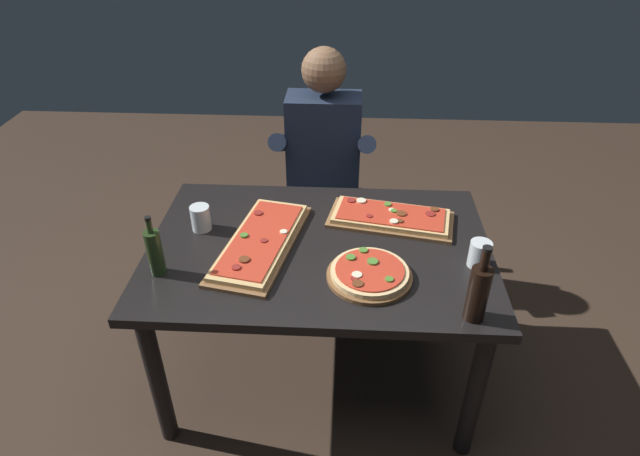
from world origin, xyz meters
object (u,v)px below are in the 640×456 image
object	(u,v)px
pizza_rectangular_front	(391,217)
oil_bottle_amber	(155,252)
dining_table	(319,263)
tumbler_near_camera	(479,254)
pizza_round_far	(369,274)
diner_chair	(324,194)
wine_bottle_dark	(478,292)
pizza_rectangular_left	(261,242)
tumbler_far_side	(201,219)
seated_diner	(323,163)

from	to	relation	value
pizza_rectangular_front	oil_bottle_amber	size ratio (longest dim) A/B	2.27
dining_table	tumbler_near_camera	distance (m)	0.65
pizza_round_far	tumbler_near_camera	distance (m)	0.44
pizza_rectangular_front	pizza_round_far	world-z (taller)	same
diner_chair	pizza_rectangular_front	bearing A→B (deg)	-64.01
pizza_round_far	wine_bottle_dark	distance (m)	0.41
pizza_rectangular_left	tumbler_far_side	size ratio (longest dim) A/B	6.06
dining_table	diner_chair	distance (m)	0.87
dining_table	tumbler_far_side	world-z (taller)	tumbler_far_side
dining_table	diner_chair	world-z (taller)	diner_chair
oil_bottle_amber	tumbler_near_camera	size ratio (longest dim) A/B	2.37
pizza_rectangular_front	tumbler_near_camera	xyz separation A→B (m)	(0.32, -0.29, 0.03)
oil_bottle_amber	pizza_rectangular_left	bearing A→B (deg)	28.39
pizza_round_far	wine_bottle_dark	bearing A→B (deg)	-28.89
pizza_rectangular_front	wine_bottle_dark	bearing A→B (deg)	-67.03
diner_chair	oil_bottle_amber	bearing A→B (deg)	-118.54
tumbler_near_camera	pizza_round_far	bearing A→B (deg)	-166.57
pizza_round_far	oil_bottle_amber	world-z (taller)	oil_bottle_amber
tumbler_near_camera	dining_table	bearing A→B (deg)	170.79
oil_bottle_amber	tumbler_far_side	world-z (taller)	oil_bottle_amber
tumbler_near_camera	diner_chair	bearing A→B (deg)	123.94
oil_bottle_amber	seated_diner	distance (m)	1.12
tumbler_far_side	oil_bottle_amber	bearing A→B (deg)	-106.95
pizza_round_far	diner_chair	bearing A→B (deg)	101.78
dining_table	pizza_rectangular_left	size ratio (longest dim) A/B	2.10
tumbler_near_camera	oil_bottle_amber	bearing A→B (deg)	-174.73
pizza_round_far	oil_bottle_amber	distance (m)	0.81
oil_bottle_amber	seated_diner	bearing A→B (deg)	58.51
dining_table	pizza_round_far	xyz separation A→B (m)	(0.20, -0.20, 0.12)
tumbler_far_side	pizza_round_far	bearing A→B (deg)	-22.47
pizza_rectangular_left	tumbler_near_camera	distance (m)	0.87
pizza_round_far	wine_bottle_dark	size ratio (longest dim) A/B	1.10
diner_chair	seated_diner	size ratio (longest dim) A/B	0.65
diner_chair	tumbler_near_camera	bearing A→B (deg)	-56.06
diner_chair	tumbler_far_side	bearing A→B (deg)	-122.60
dining_table	tumbler_near_camera	size ratio (longest dim) A/B	13.17
pizza_round_far	tumbler_far_side	xyz separation A→B (m)	(-0.71, 0.29, 0.03)
tumbler_far_side	diner_chair	bearing A→B (deg)	57.40
tumbler_far_side	tumbler_near_camera	bearing A→B (deg)	-9.64
pizza_rectangular_front	seated_diner	xyz separation A→B (m)	(-0.32, 0.54, -0.02)
pizza_rectangular_front	seated_diner	bearing A→B (deg)	120.77
pizza_round_far	oil_bottle_amber	size ratio (longest dim) A/B	1.29
oil_bottle_amber	dining_table	bearing A→B (deg)	19.55
pizza_rectangular_left	seated_diner	bearing A→B (deg)	73.81
pizza_rectangular_front	dining_table	bearing A→B (deg)	-147.26
pizza_rectangular_left	dining_table	bearing A→B (deg)	4.24
pizza_rectangular_left	pizza_round_far	bearing A→B (deg)	-22.75
wine_bottle_dark	tumbler_near_camera	bearing A→B (deg)	76.48
oil_bottle_amber	diner_chair	bearing A→B (deg)	61.46
dining_table	oil_bottle_amber	bearing A→B (deg)	-160.45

